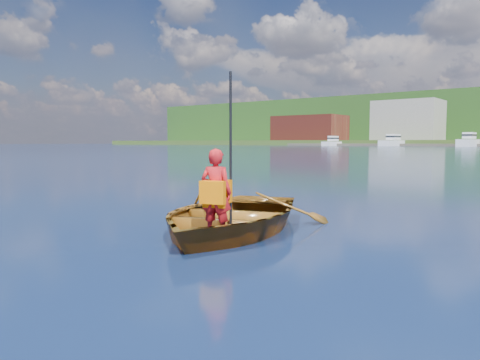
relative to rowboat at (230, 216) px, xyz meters
name	(u,v)px	position (x,y,z in m)	size (l,w,h in m)	color
ground	(170,229)	(-0.86, -0.44, -0.24)	(600.00, 600.00, 0.00)	#13213D
rowboat	(230,216)	(0.00, 0.00, 0.00)	(3.68, 4.37, 0.77)	maroon
child_paddler	(216,192)	(0.42, -0.81, 0.45)	(0.49, 0.43, 2.18)	red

